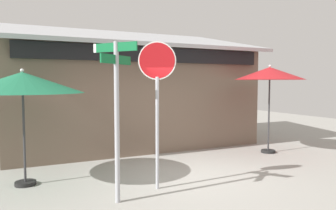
{
  "coord_description": "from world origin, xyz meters",
  "views": [
    {
      "loc": [
        -3.81,
        -6.62,
        2.21
      ],
      "look_at": [
        0.03,
        1.2,
        1.6
      ],
      "focal_mm": 35.21,
      "sensor_mm": 36.0,
      "label": 1
    }
  ],
  "objects": [
    {
      "name": "cafe_building",
      "position": [
        0.11,
        4.59,
        1.78
      ],
      "size": [
        8.74,
        4.86,
        4.35
      ],
      "color": "#705B4C",
      "rests_on": "ground"
    },
    {
      "name": "ground_plane",
      "position": [
        0.0,
        0.0,
        -0.05
      ],
      "size": [
        28.0,
        28.0,
        0.1
      ],
      "primitive_type": "cube",
      "color": "#9E9B93"
    },
    {
      "name": "street_sign_post",
      "position": [
        -2.04,
        -0.9,
        1.8
      ],
      "size": [
        0.72,
        0.77,
        2.93
      ],
      "color": "#A8AAB2",
      "rests_on": "ground"
    },
    {
      "name": "patio_umbrella_forest_green_left",
      "position": [
        -3.5,
        0.94,
        2.19
      ],
      "size": [
        2.54,
        2.54,
        2.49
      ],
      "color": "black",
      "rests_on": "ground"
    },
    {
      "name": "stop_sign",
      "position": [
        -1.06,
        -0.51,
        2.11
      ],
      "size": [
        0.68,
        0.39,
        3.03
      ],
      "color": "#A8AAB2",
      "rests_on": "ground"
    },
    {
      "name": "patio_umbrella_crimson_center",
      "position": [
        3.51,
        1.14,
        2.45
      ],
      "size": [
        2.14,
        2.14,
        2.74
      ],
      "color": "black",
      "rests_on": "ground"
    }
  ]
}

